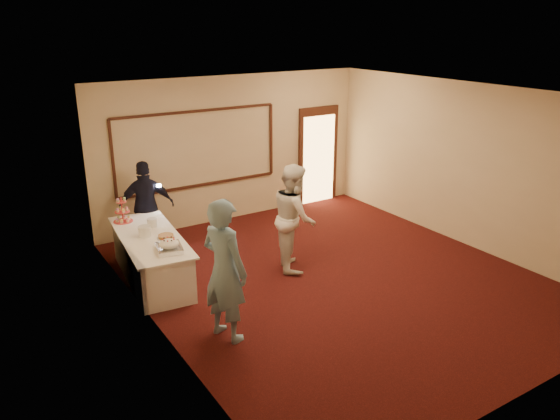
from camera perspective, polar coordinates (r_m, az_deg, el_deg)
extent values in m
plane|color=black|center=(9.12, 5.70, -7.08)|extent=(7.00, 7.00, 0.00)
cube|color=beige|center=(11.41, -4.91, 6.40)|extent=(6.00, 0.04, 3.00)
cube|color=beige|center=(6.39, 25.83, -6.19)|extent=(6.00, 0.04, 3.00)
cube|color=beige|center=(7.19, -13.17, -1.91)|extent=(0.04, 7.00, 3.00)
cube|color=beige|center=(10.63, 18.92, 4.44)|extent=(0.04, 7.00, 3.00)
cube|color=white|center=(8.24, 6.40, 11.95)|extent=(6.00, 7.00, 0.04)
cube|color=#371810|center=(11.22, -8.36, 2.60)|extent=(3.40, 0.04, 0.05)
cube|color=#371810|center=(10.89, -8.75, 10.18)|extent=(3.40, 0.04, 0.05)
cube|color=#371810|center=(10.49, -17.08, 5.01)|extent=(0.05, 0.04, 1.50)
cube|color=#371810|center=(11.80, -0.95, 7.39)|extent=(0.05, 0.04, 1.50)
cube|color=#371810|center=(12.58, 3.98, 5.76)|extent=(1.05, 0.06, 2.20)
cube|color=#FFBF66|center=(12.58, 4.05, 5.29)|extent=(0.85, 0.02, 2.00)
cube|color=white|center=(9.11, -13.27, -4.98)|extent=(1.03, 2.28, 0.74)
cube|color=white|center=(8.97, -13.46, -2.74)|extent=(1.14, 2.41, 0.03)
cube|color=#B6B7BD|center=(8.34, -11.50, -4.04)|extent=(0.45, 0.52, 0.04)
ellipsoid|color=white|center=(8.31, -11.54, -3.49)|extent=(0.30, 0.30, 0.13)
cube|color=silver|center=(8.48, -11.23, -3.44)|extent=(0.10, 0.32, 0.01)
cylinder|color=#D13D3C|center=(9.63, -16.18, 0.05)|extent=(0.02, 0.02, 0.43)
cylinder|color=#D13D3C|center=(9.70, -16.06, -1.13)|extent=(0.33, 0.33, 0.01)
cylinder|color=#D13D3C|center=(9.64, -16.16, -0.16)|extent=(0.25, 0.25, 0.01)
cylinder|color=#D13D3C|center=(9.59, -16.25, 0.81)|extent=(0.17, 0.17, 0.01)
cylinder|color=white|center=(8.93, -13.97, -2.20)|extent=(0.19, 0.19, 0.16)
cylinder|color=white|center=(8.90, -14.01, -1.70)|extent=(0.20, 0.20, 0.01)
cylinder|color=white|center=(9.32, -13.22, -1.32)|extent=(0.16, 0.16, 0.13)
cylinder|color=white|center=(9.30, -13.26, -0.92)|extent=(0.17, 0.17, 0.01)
cylinder|color=white|center=(8.81, -11.82, -2.87)|extent=(0.28, 0.28, 0.01)
cylinder|color=#905E24|center=(8.80, -11.84, -2.69)|extent=(0.24, 0.24, 0.05)
imported|color=#7AA6C7|center=(7.12, -5.80, -6.29)|extent=(0.67, 0.82, 1.95)
imported|color=silver|center=(9.14, 1.50, -0.73)|extent=(1.00, 1.09, 1.81)
imported|color=black|center=(10.17, -13.76, 0.40)|extent=(1.06, 0.67, 1.67)
cube|color=white|center=(9.97, -12.54, 2.51)|extent=(0.07, 0.05, 0.05)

